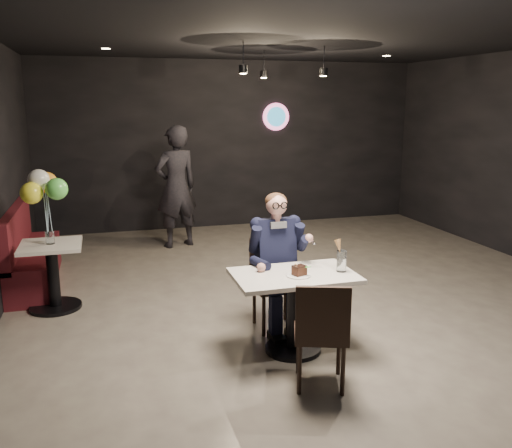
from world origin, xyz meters
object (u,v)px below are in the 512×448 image
object	(u,v)px
sundae_glass	(341,261)
passerby	(176,187)
side_table	(53,274)
main_table	(293,313)
seated_man	(275,260)
balloon_vase	(50,237)
chair_far	(275,285)
chair_near	(321,331)
booth_bench	(33,246)

from	to	relation	value
sundae_glass	passerby	distance (m)	4.23
side_table	passerby	distance (m)	2.94
main_table	passerby	bearing A→B (deg)	97.00
main_table	sundae_glass	xyz separation A→B (m)	(0.44, -0.06, 0.47)
seated_man	side_table	size ratio (longest dim) A/B	1.78
balloon_vase	chair_far	bearing A→B (deg)	-28.24
chair_far	main_table	bearing A→B (deg)	-90.00
balloon_vase	passerby	distance (m)	2.89
side_table	balloon_vase	bearing A→B (deg)	0.00
balloon_vase	side_table	bearing A→B (deg)	0.00
chair_near	sundae_glass	distance (m)	0.82
sundae_glass	main_table	bearing A→B (deg)	172.60
chair_far	sundae_glass	world-z (taller)	sundae_glass
side_table	passerby	xyz separation A→B (m)	(1.70, 2.33, 0.55)
chair_far	seated_man	xyz separation A→B (m)	(0.00, 0.00, 0.26)
main_table	chair_near	world-z (taller)	chair_near
booth_bench	passerby	distance (m)	2.45
booth_bench	balloon_vase	size ratio (longest dim) A/B	13.57
booth_bench	side_table	bearing A→B (deg)	-73.30
main_table	sundae_glass	bearing A→B (deg)	-7.40
passerby	chair_near	bearing A→B (deg)	77.96
chair_far	chair_near	distance (m)	1.19
main_table	chair_far	xyz separation A→B (m)	(0.00, 0.55, 0.09)
main_table	side_table	size ratio (longest dim) A/B	1.36
balloon_vase	sundae_glass	bearing A→B (deg)	-34.14
main_table	seated_man	size ratio (longest dim) A/B	0.76
booth_bench	chair_near	bearing A→B (deg)	-53.39
chair_near	seated_man	size ratio (longest dim) A/B	0.64
main_table	side_table	bearing A→B (deg)	141.81
main_table	seated_man	bearing A→B (deg)	90.00
seated_man	booth_bench	world-z (taller)	seated_man
booth_bench	side_table	world-z (taller)	booth_bench
chair_near	booth_bench	size ratio (longest dim) A/B	0.47
chair_near	booth_bench	distance (m)	4.20
chair_near	seated_man	bearing A→B (deg)	109.05
main_table	side_table	distance (m)	2.80
main_table	passerby	xyz separation A→B (m)	(-0.50, 4.07, 0.58)
sundae_glass	side_table	bearing A→B (deg)	145.86
sundae_glass	passerby	size ratio (longest dim) A/B	0.10
booth_bench	seated_man	bearing A→B (deg)	-41.10
booth_bench	balloon_vase	world-z (taller)	booth_bench
side_table	balloon_vase	size ratio (longest dim) A/B	5.62
passerby	booth_bench	bearing A→B (deg)	15.53
chair_far	side_table	bearing A→B (deg)	151.76
main_table	side_table	world-z (taller)	side_table
chair_far	passerby	distance (m)	3.59
main_table	sundae_glass	size ratio (longest dim) A/B	5.57
booth_bench	main_table	bearing A→B (deg)	-47.52
chair_far	chair_near	size ratio (longest dim) A/B	1.00
seated_man	booth_bench	xyz separation A→B (m)	(-2.50, 2.18, -0.23)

